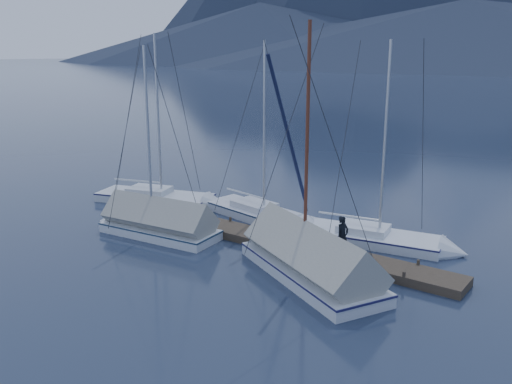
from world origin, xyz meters
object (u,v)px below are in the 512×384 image
(sailboat_covered_near, at_px, (302,260))
(sailboat_covered_far, at_px, (151,224))
(sailboat_open_mid, at_px, (271,218))
(person, at_px, (342,236))
(sailboat_open_right, at_px, (390,242))
(sailboat_open_left, at_px, (170,200))

(sailboat_covered_near, height_order, sailboat_covered_far, sailboat_covered_near)
(sailboat_open_mid, distance_m, person, 6.00)
(sailboat_covered_near, bearing_deg, sailboat_open_right, 71.75)
(sailboat_covered_near, bearing_deg, sailboat_open_mid, 135.36)
(sailboat_open_left, distance_m, sailboat_covered_near, 11.45)
(sailboat_covered_far, bearing_deg, sailboat_open_left, 125.20)
(sailboat_open_left, bearing_deg, person, -10.66)
(sailboat_open_mid, bearing_deg, person, -27.43)
(sailboat_open_left, relative_size, sailboat_covered_near, 0.98)
(person, bearing_deg, sailboat_covered_far, 117.92)
(person, bearing_deg, sailboat_open_right, 0.66)
(sailboat_open_left, relative_size, person, 6.24)
(sailboat_covered_far, height_order, person, sailboat_covered_far)
(sailboat_open_left, relative_size, sailboat_open_right, 1.05)
(sailboat_open_left, distance_m, sailboat_open_mid, 6.33)
(sailboat_open_mid, distance_m, sailboat_covered_near, 6.29)
(person, bearing_deg, sailboat_covered_near, 169.93)
(sailboat_open_left, height_order, person, sailboat_open_left)
(sailboat_covered_far, bearing_deg, sailboat_covered_near, 2.25)
(sailboat_open_left, xyz_separation_m, sailboat_open_right, (12.32, 0.82, -0.01))
(sailboat_covered_near, distance_m, sailboat_covered_far, 7.84)
(sailboat_open_mid, relative_size, sailboat_covered_near, 0.93)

